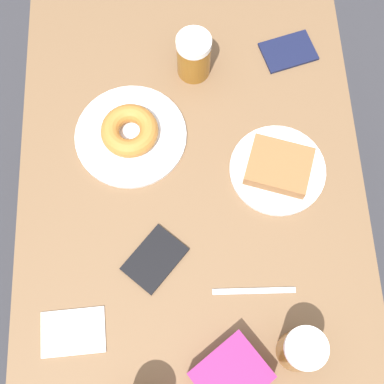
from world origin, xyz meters
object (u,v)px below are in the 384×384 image
(napkin_folded, at_px, (73,332))
(blue_pouch, at_px, (231,375))
(beer_mug_right, at_px, (194,56))
(fork, at_px, (254,291))
(plate_with_cake, at_px, (278,168))
(beer_mug_left, at_px, (301,350))
(passport_far_edge, at_px, (155,259))
(passport_near_edge, at_px, (288,51))
(plate_with_donut, at_px, (130,133))

(napkin_folded, bearing_deg, blue_pouch, -17.51)
(beer_mug_right, xyz_separation_m, fork, (0.10, -0.54, -0.06))
(plate_with_cake, relative_size, beer_mug_left, 1.79)
(plate_with_cake, height_order, passport_far_edge, plate_with_cake)
(fork, distance_m, passport_near_edge, 0.59)
(beer_mug_left, distance_m, napkin_folded, 0.45)
(plate_with_cake, bearing_deg, fork, -105.84)
(plate_with_cake, height_order, fork, plate_with_cake)
(plate_with_donut, distance_m, blue_pouch, 0.56)
(fork, bearing_deg, passport_far_edge, 159.38)
(fork, relative_size, blue_pouch, 1.02)
(passport_far_edge, bearing_deg, fork, -20.62)
(fork, relative_size, passport_far_edge, 1.13)
(plate_with_cake, height_order, napkin_folded, plate_with_cake)
(passport_near_edge, bearing_deg, plate_with_cake, -100.61)
(plate_with_cake, xyz_separation_m, napkin_folded, (-0.45, -0.33, -0.01))
(beer_mug_left, height_order, fork, beer_mug_left)
(fork, bearing_deg, napkin_folded, -170.07)
(napkin_folded, xyz_separation_m, passport_far_edge, (0.17, 0.14, 0.00))
(beer_mug_left, relative_size, passport_far_edge, 0.79)
(passport_near_edge, relative_size, passport_far_edge, 0.95)
(plate_with_donut, xyz_separation_m, beer_mug_right, (0.15, 0.17, 0.04))
(beer_mug_left, bearing_deg, beer_mug_right, 104.61)
(beer_mug_right, bearing_deg, plate_with_donut, -131.99)
(beer_mug_right, xyz_separation_m, napkin_folded, (-0.27, -0.60, -0.06))
(beer_mug_right, bearing_deg, beer_mug_left, -75.39)
(fork, relative_size, passport_near_edge, 1.19)
(plate_with_cake, distance_m, napkin_folded, 0.56)
(blue_pouch, bearing_deg, plate_with_cake, 72.28)
(passport_near_edge, bearing_deg, napkin_folded, -128.33)
(beer_mug_right, distance_m, passport_near_edge, 0.24)
(plate_with_cake, xyz_separation_m, beer_mug_right, (-0.18, 0.27, 0.04))
(passport_far_edge, bearing_deg, plate_with_cake, 34.12)
(beer_mug_left, bearing_deg, napkin_folded, 172.49)
(beer_mug_left, distance_m, blue_pouch, 0.14)
(plate_with_donut, xyz_separation_m, passport_far_edge, (0.05, -0.29, -0.02))
(fork, bearing_deg, beer_mug_left, -59.67)
(fork, distance_m, blue_pouch, 0.18)
(beer_mug_right, height_order, blue_pouch, beer_mug_right)
(napkin_folded, height_order, fork, same)
(passport_far_edge, bearing_deg, plate_with_donut, 99.37)
(beer_mug_left, xyz_separation_m, passport_far_edge, (-0.28, 0.20, -0.06))
(plate_with_donut, bearing_deg, passport_far_edge, -80.63)
(fork, height_order, blue_pouch, blue_pouch)
(beer_mug_right, xyz_separation_m, passport_near_edge, (0.23, 0.04, -0.06))
(beer_mug_left, xyz_separation_m, fork, (-0.07, 0.12, -0.06))
(beer_mug_left, xyz_separation_m, beer_mug_right, (-0.17, 0.66, 0.00))
(napkin_folded, xyz_separation_m, blue_pouch, (0.31, -0.10, 0.03))
(beer_mug_right, xyz_separation_m, passport_far_edge, (-0.10, -0.46, -0.06))
(beer_mug_right, bearing_deg, blue_pouch, -86.91)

